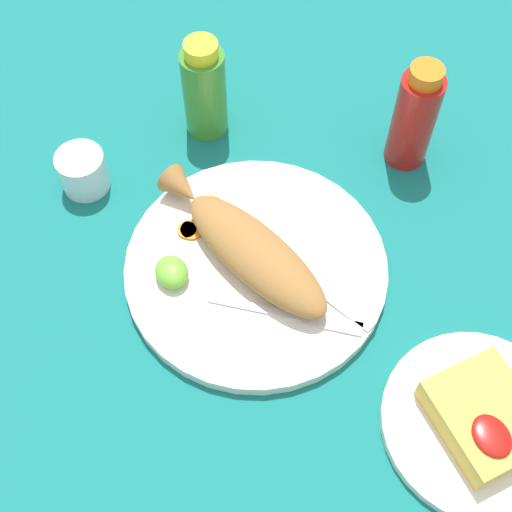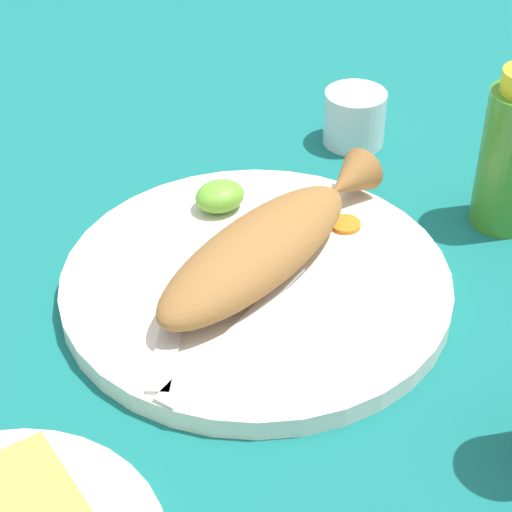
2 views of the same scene
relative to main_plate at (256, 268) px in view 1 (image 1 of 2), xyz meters
name	(u,v)px [view 1 (image 1 of 2)]	position (x,y,z in m)	size (l,w,h in m)	color
ground_plane	(256,272)	(0.00, 0.00, -0.01)	(4.00, 4.00, 0.00)	#146B66
main_plate	(256,268)	(0.00, 0.00, 0.00)	(0.32, 0.32, 0.02)	white
fried_fish	(248,247)	(-0.01, 0.00, 0.03)	(0.28, 0.14, 0.05)	#996633
fork_near	(319,287)	(0.06, 0.05, 0.01)	(0.18, 0.08, 0.00)	silver
fork_far	(295,316)	(0.08, 0.01, 0.01)	(0.13, 0.15, 0.00)	silver
carrot_slice_near	(212,205)	(-0.10, -0.01, 0.01)	(0.03, 0.03, 0.00)	orange
carrot_slice_mid	(192,230)	(-0.08, -0.05, 0.01)	(0.03, 0.03, 0.00)	orange
carrot_slice_far	(187,230)	(-0.08, -0.06, 0.01)	(0.02, 0.02, 0.00)	orange
lime_wedge_main	(172,272)	(-0.03, -0.10, 0.02)	(0.05, 0.04, 0.03)	#6BB233
hot_sauce_bottle_red	(414,117)	(-0.08, 0.26, 0.07)	(0.06, 0.06, 0.16)	#B21914
hot_sauce_bottle_green	(204,90)	(-0.24, 0.04, 0.06)	(0.06, 0.06, 0.15)	#3D8428
salt_cup	(83,173)	(-0.22, -0.15, 0.02)	(0.06, 0.06, 0.06)	silver
side_plate_fries	(478,424)	(0.28, 0.13, 0.00)	(0.21, 0.21, 0.01)	white
fries_pile	(485,417)	(0.28, 0.13, 0.02)	(0.12, 0.10, 0.04)	gold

